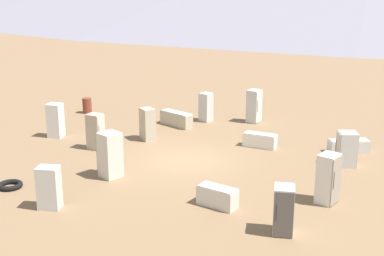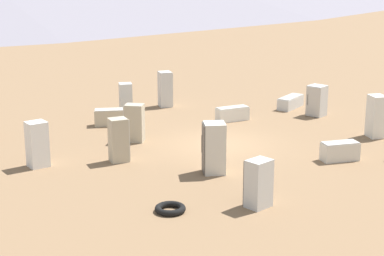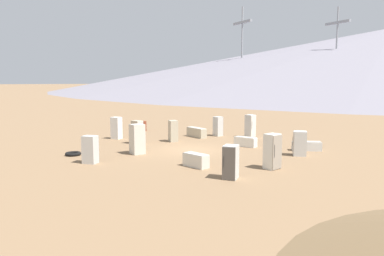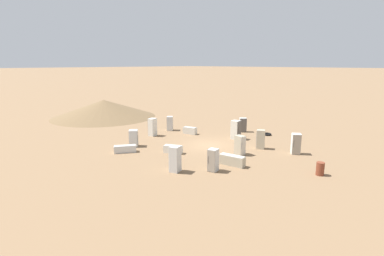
% 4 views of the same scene
% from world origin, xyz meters
% --- Properties ---
extents(ground_plane, '(1000.00, 1000.00, 0.00)m').
position_xyz_m(ground_plane, '(0.00, 0.00, 0.00)').
color(ground_plane, '#846647').
extents(discarded_fridge_0, '(0.95, 0.95, 1.53)m').
position_xyz_m(discarded_fridge_0, '(-1.07, 6.72, 0.77)').
color(discarded_fridge_0, silver).
rests_on(discarded_fridge_0, ground_plane).
extents(discarded_fridge_2, '(0.86, 0.67, 1.59)m').
position_xyz_m(discarded_fridge_2, '(3.63, -0.35, 0.79)').
color(discarded_fridge_2, '#B2A88E').
rests_on(discarded_fridge_2, ground_plane).
extents(discarded_fridge_3, '(0.80, 0.88, 1.82)m').
position_xyz_m(discarded_fridge_3, '(-6.65, -1.36, 0.91)').
color(discarded_fridge_3, silver).
rests_on(discarded_fridge_3, ground_plane).
extents(discarded_fridge_4, '(0.95, 0.94, 1.71)m').
position_xyz_m(discarded_fridge_4, '(6.81, 3.06, 0.86)').
color(discarded_fridge_4, white).
rests_on(discarded_fridge_4, ground_plane).
extents(discarded_fridge_5, '(1.54, 1.01, 0.72)m').
position_xyz_m(discarded_fridge_5, '(-4.51, 1.96, 0.36)').
color(discarded_fridge_5, beige).
rests_on(discarded_fridge_5, ground_plane).
extents(discarded_fridge_6, '(1.64, 1.21, 0.66)m').
position_xyz_m(discarded_fridge_6, '(-0.57, -3.95, 0.33)').
color(discarded_fridge_6, silver).
rests_on(discarded_fridge_6, ground_plane).
extents(discarded_fridge_7, '(0.89, 0.86, 1.86)m').
position_xyz_m(discarded_fridge_7, '(0.30, 3.57, 0.93)').
color(discarded_fridge_7, beige).
rests_on(discarded_fridge_7, ground_plane).
extents(discarded_fridge_8, '(0.73, 0.76, 1.59)m').
position_xyz_m(discarded_fridge_8, '(4.59, -4.83, 0.80)').
color(discarded_fridge_8, silver).
rests_on(discarded_fridge_8, ground_plane).
extents(discarded_fridge_9, '(0.88, 0.82, 1.68)m').
position_xyz_m(discarded_fridge_9, '(3.89, 2.36, 0.84)').
color(discarded_fridge_9, '#B2A88E').
rests_on(discarded_fridge_9, ground_plane).
extents(discarded_fridge_10, '(1.08, 1.08, 1.50)m').
position_xyz_m(discarded_fridge_10, '(-4.68, -5.04, 0.75)').
color(discarded_fridge_10, silver).
rests_on(discarded_fridge_10, ground_plane).
extents(discarded_fridge_11, '(1.51, 1.89, 0.60)m').
position_xyz_m(discarded_fridge_11, '(-3.62, -6.65, 0.30)').
color(discarded_fridge_11, silver).
rests_on(discarded_fridge_11, ground_plane).
extents(discarded_fridge_12, '(2.02, 0.89, 0.77)m').
position_xyz_m(discarded_fridge_12, '(4.80, -2.93, 0.38)').
color(discarded_fridge_12, '#B2A88E').
rests_on(discarded_fridge_12, ground_plane).
extents(discarded_fridge_13, '(0.84, 0.86, 1.81)m').
position_xyz_m(discarded_fridge_13, '(2.80, -6.76, 0.91)').
color(discarded_fridge_13, silver).
rests_on(discarded_fridge_13, ground_plane).
extents(scrap_tire, '(0.96, 0.96, 0.20)m').
position_xyz_m(scrap_tire, '(1.63, 7.22, 0.10)').
color(scrap_tire, black).
rests_on(scrap_tire, ground_plane).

